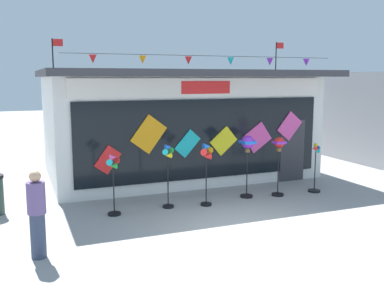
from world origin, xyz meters
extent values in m
plane|color=#9E9B99|center=(0.00, 0.00, 0.00)|extent=(80.00, 80.00, 0.00)
cube|color=silver|center=(0.53, 6.48, 1.70)|extent=(8.62, 5.16, 3.40)
cube|color=#333338|center=(0.53, 6.01, 3.50)|extent=(9.02, 6.09, 0.20)
cube|color=white|center=(0.53, 3.86, 3.08)|extent=(7.93, 0.08, 0.53)
cube|color=red|center=(0.53, 3.83, 3.08)|extent=(1.55, 0.04, 0.37)
cube|color=black|center=(0.53, 3.87, 1.54)|extent=(7.75, 0.06, 2.38)
cube|color=#333338|center=(3.63, 3.86, 1.00)|extent=(0.90, 0.07, 2.00)
cube|color=red|center=(-2.41, 3.81, 1.13)|extent=(0.77, 0.03, 0.83)
cube|color=orange|center=(-1.23, 3.81, 1.78)|extent=(1.09, 0.03, 1.14)
cube|color=#19B7BC|center=(-0.06, 3.81, 1.45)|extent=(0.83, 0.03, 0.85)
cube|color=yellow|center=(1.12, 3.81, 1.46)|extent=(0.92, 0.03, 0.91)
cube|color=#EA4CA3|center=(2.30, 3.81, 1.51)|extent=(1.02, 0.03, 0.99)
cube|color=#EA4CA3|center=(3.48, 3.81, 1.82)|extent=(0.94, 0.03, 0.96)
cylinder|color=black|center=(0.53, 3.55, 3.98)|extent=(8.27, 0.01, 0.01)
cone|color=red|center=(-2.77, 3.55, 3.84)|extent=(0.20, 0.20, 0.22)
cone|color=orange|center=(-1.45, 3.55, 3.84)|extent=(0.20, 0.20, 0.22)
cone|color=red|center=(-0.13, 3.55, 3.84)|extent=(0.20, 0.20, 0.22)
cone|color=#19B7BC|center=(1.19, 3.55, 3.84)|extent=(0.20, 0.20, 0.22)
cone|color=purple|center=(2.51, 3.55, 3.84)|extent=(0.20, 0.20, 0.22)
cone|color=purple|center=(3.83, 3.55, 3.84)|extent=(0.20, 0.20, 0.22)
cylinder|color=black|center=(-3.53, 6.48, 4.08)|extent=(0.04, 0.04, 0.97)
cube|color=red|center=(-3.37, 6.48, 4.45)|extent=(0.32, 0.02, 0.22)
cylinder|color=black|center=(4.59, 6.48, 4.14)|extent=(0.04, 0.04, 1.10)
cube|color=red|center=(4.75, 6.48, 4.57)|extent=(0.32, 0.02, 0.22)
cylinder|color=black|center=(-2.56, 2.38, 0.03)|extent=(0.32, 0.32, 0.06)
cylinder|color=black|center=(-2.56, 2.38, 0.67)|extent=(0.03, 0.03, 1.35)
cylinder|color=black|center=(-2.56, 2.34, 1.35)|extent=(0.06, 0.04, 0.06)
cone|color=red|center=(-2.45, 2.34, 1.35)|extent=(0.16, 0.17, 0.16)
cone|color=#EA4CA3|center=(-2.56, 2.34, 1.46)|extent=(0.17, 0.16, 0.16)
cone|color=#19B7BC|center=(-2.67, 2.34, 1.35)|extent=(0.16, 0.17, 0.16)
cone|color=green|center=(-2.56, 2.34, 1.24)|extent=(0.17, 0.16, 0.16)
cylinder|color=black|center=(-1.12, 2.47, 0.03)|extent=(0.29, 0.29, 0.06)
cylinder|color=black|center=(-1.12, 2.47, 0.75)|extent=(0.03, 0.03, 1.50)
cylinder|color=black|center=(-1.12, 2.43, 1.50)|extent=(0.06, 0.04, 0.06)
cone|color=green|center=(-1.01, 2.43, 1.50)|extent=(0.16, 0.17, 0.16)
cone|color=blue|center=(-1.12, 2.43, 1.61)|extent=(0.17, 0.16, 0.16)
cone|color=#19B7BC|center=(-1.23, 2.43, 1.50)|extent=(0.16, 0.17, 0.16)
cone|color=yellow|center=(-1.12, 2.43, 1.39)|extent=(0.17, 0.16, 0.16)
cylinder|color=black|center=(-0.12, 2.29, 0.03)|extent=(0.29, 0.29, 0.06)
cylinder|color=black|center=(-0.12, 2.29, 0.73)|extent=(0.03, 0.03, 1.46)
cylinder|color=black|center=(-0.12, 2.25, 1.46)|extent=(0.06, 0.04, 0.06)
cone|color=orange|center=(0.01, 2.25, 1.46)|extent=(0.19, 0.20, 0.19)
cone|color=blue|center=(-0.12, 2.25, 1.59)|extent=(0.20, 0.19, 0.19)
cone|color=red|center=(-0.25, 2.25, 1.46)|extent=(0.19, 0.20, 0.19)
cone|color=red|center=(-0.12, 2.25, 1.33)|extent=(0.20, 0.19, 0.19)
cylinder|color=black|center=(1.27, 2.60, 0.03)|extent=(0.36, 0.36, 0.06)
cylinder|color=black|center=(1.27, 2.60, 0.70)|extent=(0.03, 0.03, 1.40)
sphere|color=purple|center=(1.27, 2.60, 1.59)|extent=(0.37, 0.37, 0.37)
cube|color=blue|center=(1.27, 2.60, 1.59)|extent=(0.37, 0.37, 0.08)
cube|color=brown|center=(1.27, 2.60, 1.34)|extent=(0.10, 0.10, 0.10)
cylinder|color=black|center=(2.19, 2.42, 0.03)|extent=(0.34, 0.34, 0.06)
cylinder|color=black|center=(2.19, 2.42, 0.70)|extent=(0.03, 0.03, 1.40)
sphere|color=red|center=(2.19, 2.42, 1.55)|extent=(0.30, 0.30, 0.30)
cube|color=purple|center=(2.19, 2.42, 1.55)|extent=(0.31, 0.31, 0.07)
cube|color=brown|center=(2.19, 2.42, 1.34)|extent=(0.10, 0.10, 0.10)
cylinder|color=black|center=(3.43, 2.37, 0.03)|extent=(0.36, 0.36, 0.06)
cylinder|color=black|center=(3.43, 2.37, 0.66)|extent=(0.03, 0.03, 1.33)
cylinder|color=black|center=(3.43, 2.33, 1.33)|extent=(0.06, 0.04, 0.06)
cone|color=blue|center=(3.51, 2.33, 1.33)|extent=(0.13, 0.14, 0.13)
cone|color=yellow|center=(3.43, 2.33, 1.42)|extent=(0.14, 0.13, 0.13)
cone|color=red|center=(3.34, 2.33, 1.33)|extent=(0.13, 0.14, 0.13)
cone|color=#19B7BC|center=(3.43, 2.33, 1.24)|extent=(0.14, 0.13, 0.13)
cylinder|color=#333D56|center=(-4.42, 0.33, 0.43)|extent=(0.28, 0.28, 0.86)
cylinder|color=#604C7F|center=(-4.42, 0.33, 1.16)|extent=(0.34, 0.34, 0.60)
sphere|color=tan|center=(-4.42, 0.33, 1.57)|extent=(0.22, 0.22, 0.22)
camera|label=1|loc=(-4.66, -8.03, 3.36)|focal=40.96mm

